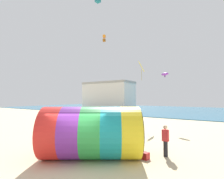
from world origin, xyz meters
TOP-DOWN VIEW (x-y plane):
  - ground_plane at (0.00, 0.00)m, footprint 120.00×120.00m
  - sea at (0.00, 41.53)m, footprint 120.00×40.00m
  - giant_inflatable_tube at (0.11, 0.81)m, footprint 5.89×5.28m
  - kite_handler at (3.35, 3.35)m, footprint 0.37×0.24m
  - kite_yellow_diamond at (-2.71, 13.53)m, footprint 0.92×1.13m
  - kite_purple_parafoil at (0.13, 13.82)m, footprint 1.15×0.87m
  - kite_orange_box at (-9.01, 14.11)m, footprint 0.49×0.49m
  - bystander_near_water at (-10.21, 9.95)m, footprint 0.33×0.41m
  - bystander_mid_beach at (-4.52, 11.17)m, footprint 0.35×0.42m
  - promenade_building at (-18.09, 27.96)m, footprint 12.36×5.61m
  - cooler_box at (2.50, 2.32)m, footprint 0.57×0.43m

SIDE VIEW (x-z plane):
  - ground_plane at x=0.00m, z-range 0.00..0.00m
  - sea at x=0.00m, z-range 0.00..0.10m
  - cooler_box at x=2.50m, z-range 0.00..0.36m
  - bystander_near_water at x=-10.21m, z-range 0.01..1.57m
  - bystander_mid_beach at x=-4.52m, z-range 0.01..1.67m
  - kite_handler at x=3.35m, z-range 0.02..1.77m
  - giant_inflatable_tube at x=0.11m, z-range 0.00..2.80m
  - promenade_building at x=-18.09m, z-range 0.01..7.17m
  - kite_purple_parafoil at x=0.13m, z-range 5.81..6.37m
  - kite_yellow_diamond at x=-2.71m, z-range 6.01..8.36m
  - kite_orange_box at x=-9.01m, z-range 11.72..12.79m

